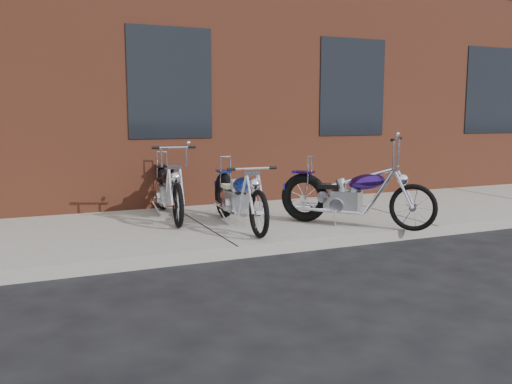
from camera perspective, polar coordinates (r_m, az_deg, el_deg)
name	(u,v)px	position (r m, az deg, el deg)	size (l,w,h in m)	color
ground	(238,259)	(6.45, -1.88, -7.06)	(120.00, 120.00, 0.00)	#232325
sidewalk	(200,228)	(7.81, -5.92, -3.84)	(22.00, 3.00, 0.15)	gray
building_brick	(117,18)	(14.17, -14.45, 17.27)	(22.00, 10.00, 8.00)	brown
chopper_purple	(352,198)	(7.64, 10.10, -0.58)	(1.53, 1.73, 1.24)	black
chopper_blue	(239,199)	(7.52, -1.84, -0.70)	(0.52, 2.13, 0.93)	black
chopper_third	(169,191)	(8.26, -9.18, 0.06)	(0.53, 2.18, 1.11)	black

